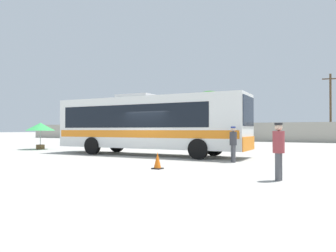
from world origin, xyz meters
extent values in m
plane|color=#A3A099|center=(0.00, 10.00, 0.00)|extent=(300.00, 300.00, 0.00)
cube|color=#9E998C|center=(0.00, 24.92, 1.18)|extent=(80.00, 0.30, 2.36)
cube|color=white|center=(-0.54, 0.91, 1.91)|extent=(11.75, 2.75, 2.93)
cube|color=black|center=(-1.13, 0.90, 2.26)|extent=(9.64, 2.75, 1.29)
cube|color=orange|center=(-0.54, 0.91, 1.26)|extent=(11.51, 2.77, 0.41)
cube|color=#19212D|center=(5.32, 1.01, 2.43)|extent=(0.08, 2.30, 1.52)
cube|color=orange|center=(5.33, 1.01, 0.79)|extent=(0.10, 2.50, 0.70)
cube|color=#B2B2B2|center=(-1.42, 0.90, 3.49)|extent=(2.22, 1.44, 0.24)
cylinder|color=black|center=(3.06, 2.20, 0.52)|extent=(1.05, 0.32, 1.04)
cylinder|color=black|center=(3.11, -0.25, 0.52)|extent=(1.05, 0.32, 1.04)
cylinder|color=black|center=(-3.78, 2.08, 0.52)|extent=(1.05, 0.32, 1.04)
cylinder|color=black|center=(-3.74, -0.37, 0.52)|extent=(1.05, 0.32, 1.04)
cylinder|color=#4C4C51|center=(5.03, -0.79, 0.39)|extent=(0.15, 0.15, 0.79)
cylinder|color=#4C4C51|center=(5.13, -0.90, 0.39)|extent=(0.15, 0.15, 0.79)
cylinder|color=#38383D|center=(5.08, -0.84, 1.10)|extent=(0.46, 0.46, 0.62)
sphere|color=beige|center=(5.08, -0.84, 1.52)|extent=(0.21, 0.21, 0.21)
cylinder|color=navy|center=(5.08, -0.84, 1.61)|extent=(0.22, 0.22, 0.06)
cylinder|color=#4C4C51|center=(7.72, -5.30, 0.41)|extent=(0.15, 0.15, 0.82)
cylinder|color=#4C4C51|center=(7.75, -5.15, 0.41)|extent=(0.15, 0.15, 0.82)
cylinder|color=#99383D|center=(7.74, -5.23, 1.14)|extent=(0.40, 0.40, 0.65)
sphere|color=beige|center=(7.74, -5.23, 1.57)|extent=(0.22, 0.22, 0.22)
cylinder|color=#262628|center=(7.74, -5.23, 1.67)|extent=(0.23, 0.23, 0.07)
cylinder|color=gray|center=(-10.62, 1.54, 0.98)|extent=(0.05, 0.05, 1.96)
cone|color=green|center=(-10.62, 1.54, 1.72)|extent=(2.16, 2.16, 0.59)
cube|color=brown|center=(-10.62, 1.54, 0.18)|extent=(0.44, 0.44, 0.36)
cube|color=red|center=(-9.91, 20.91, 0.62)|extent=(4.48, 2.05, 0.60)
cube|color=black|center=(-9.69, 20.90, 1.17)|extent=(2.50, 1.79, 0.49)
cylinder|color=black|center=(-11.32, 20.11, 0.32)|extent=(0.65, 0.26, 0.64)
cylinder|color=black|center=(-11.22, 21.87, 0.32)|extent=(0.65, 0.26, 0.64)
cylinder|color=black|center=(-8.61, 19.95, 0.32)|extent=(0.65, 0.26, 0.64)
cylinder|color=black|center=(-8.50, 21.72, 0.32)|extent=(0.65, 0.26, 0.64)
cube|color=silver|center=(-3.87, 21.21, 0.64)|extent=(4.16, 1.95, 0.65)
cube|color=black|center=(-4.07, 21.20, 1.23)|extent=(2.31, 1.74, 0.53)
cylinder|color=black|center=(-2.63, 22.14, 0.32)|extent=(0.65, 0.24, 0.64)
cylinder|color=black|center=(-2.57, 20.37, 0.32)|extent=(0.65, 0.24, 0.64)
cylinder|color=black|center=(-5.17, 22.04, 0.32)|extent=(0.65, 0.24, 0.64)
cylinder|color=black|center=(-5.11, 20.28, 0.32)|extent=(0.65, 0.24, 0.64)
cylinder|color=#4C3823|center=(8.69, 26.65, 4.04)|extent=(0.24, 0.24, 8.08)
cube|color=#473321|center=(8.69, 26.65, 7.48)|extent=(1.77, 0.60, 0.12)
cylinder|color=brown|center=(-16.31, 29.77, 1.80)|extent=(0.32, 0.32, 3.60)
ellipsoid|color=#38752D|center=(-16.31, 29.77, 5.22)|extent=(4.66, 4.66, 3.96)
cylinder|color=brown|center=(-6.82, 27.85, 1.27)|extent=(0.32, 0.32, 2.54)
ellipsoid|color=#2D6628|center=(-6.82, 27.85, 4.60)|extent=(5.89, 5.89, 5.00)
cube|color=black|center=(3.21, -4.52, 0.02)|extent=(0.36, 0.36, 0.04)
cone|color=orange|center=(3.21, -4.52, 0.34)|extent=(0.28, 0.28, 0.60)
camera|label=1|loc=(9.22, -14.88, 1.50)|focal=33.53mm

